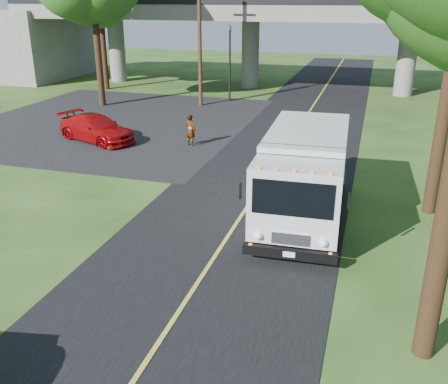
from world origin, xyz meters
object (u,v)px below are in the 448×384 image
at_px(utility_pole, 200,36).
at_px(step_van, 304,173).
at_px(pedestrian, 190,130).
at_px(traffic_signal, 230,56).
at_px(red_sedan, 96,128).

xyz_separation_m(utility_pole, step_van, (9.50, -16.77, -2.99)).
xyz_separation_m(step_van, pedestrian, (-6.71, 7.21, -0.81)).
height_order(traffic_signal, step_van, traffic_signal).
relative_size(utility_pole, step_van, 1.26).
bearing_deg(traffic_signal, step_van, -66.91).
bearing_deg(pedestrian, traffic_signal, -65.35).
distance_m(utility_pole, red_sedan, 11.11).
xyz_separation_m(step_van, red_sedan, (-11.71, 6.62, -0.94)).
distance_m(step_van, red_sedan, 13.48).
relative_size(step_van, red_sedan, 1.55).
height_order(utility_pole, step_van, utility_pole).
bearing_deg(step_van, traffic_signal, 110.68).
distance_m(utility_pole, step_van, 19.51).
relative_size(step_van, pedestrian, 4.50).
distance_m(red_sedan, pedestrian, 5.03).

